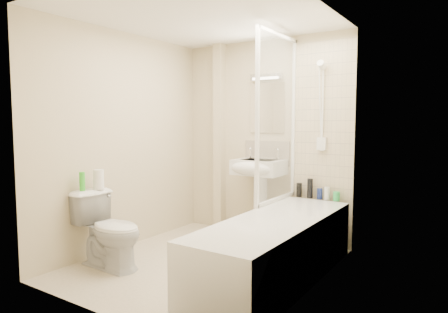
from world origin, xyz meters
The scene contains 24 objects.
floor centered at (0.00, 0.00, 0.00)m, with size 2.50×2.50×0.00m, color beige.
wall_back centered at (0.00, 1.25, 1.20)m, with size 2.20×0.02×2.40m, color beige.
wall_left centered at (-1.10, 0.00, 1.20)m, with size 0.02×2.50×2.40m, color beige.
wall_right centered at (1.10, 0.00, 1.20)m, with size 0.02×2.50×2.40m, color beige.
ceiling centered at (0.00, 0.00, 2.40)m, with size 2.20×2.50×0.02m, color white.
tile_back centered at (0.75, 1.24, 1.42)m, with size 0.70×0.01×1.75m, color beige.
tile_right centered at (1.09, 0.06, 1.42)m, with size 0.01×2.10×1.75m, color beige.
pipe_boxing centered at (-0.62, 1.19, 1.20)m, with size 0.12×0.12×2.40m, color beige.
splashback centered at (0.05, 1.24, 1.03)m, with size 0.60×0.01×0.30m, color beige.
mirror centered at (0.05, 1.24, 1.58)m, with size 0.46×0.01×0.60m, color white.
strip_light centered at (0.05, 1.22, 1.95)m, with size 0.42×0.07×0.07m, color silver.
bathtub centered at (0.75, 0.06, 0.29)m, with size 0.70×2.10×0.55m.
shower_screen centered at (0.40, 0.80, 1.45)m, with size 0.04×0.92×1.80m.
shower_fixture centered at (0.75, 1.19, 1.55)m, with size 0.10×0.16×0.99m.
pedestal_sink centered at (0.05, 1.01, 0.77)m, with size 0.57×0.51×1.10m.
bottle_black_a centered at (0.51, 1.16, 0.63)m, with size 0.06×0.06×0.16m, color black.
bottle_black_b centered at (0.64, 1.16, 0.66)m, with size 0.06×0.06×0.22m, color black.
bottle_blue centered at (0.76, 1.16, 0.61)m, with size 0.06×0.06×0.12m, color navy.
bottle_white_b centered at (0.84, 1.16, 0.62)m, with size 0.06×0.06×0.14m, color silver.
bottle_green centered at (0.95, 1.16, 0.60)m, with size 0.07×0.07×0.10m, color #31C158.
toilet centered at (-0.72, -0.56, 0.37)m, with size 0.73×0.43×0.74m, color white.
toilet_roll_lower centered at (-0.95, -0.49, 0.79)m, with size 0.11×0.11×0.10m, color white.
toilet_roll_upper centered at (-0.95, -0.49, 0.89)m, with size 0.10×0.10×0.10m, color white.
green_bottle centered at (-1.00, -0.65, 0.83)m, with size 0.05×0.05×0.19m, color green.
Camera 1 is at (2.29, -3.11, 1.41)m, focal length 32.00 mm.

